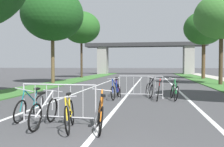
{
  "coord_description": "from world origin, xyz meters",
  "views": [
    {
      "loc": [
        1.25,
        -2.56,
        1.53
      ],
      "look_at": [
        -0.56,
        8.73,
        1.16
      ],
      "focal_mm": 39.81,
      "sensor_mm": 36.0,
      "label": 1
    }
  ],
  "objects_px": {
    "bicycle_orange_0": "(100,114)",
    "tree_right_oak_mid": "(204,28)",
    "crowd_barrier_nearest": "(59,104)",
    "tree_right_maple_mid": "(221,16)",
    "bicycle_yellow_3": "(69,114)",
    "tree_left_pine_near": "(52,15)",
    "bicycle_purple_2": "(118,89)",
    "bicycle_silver_6": "(44,112)",
    "bicycle_red_5": "(158,91)",
    "tree_left_pine_far": "(81,28)",
    "bicycle_teal_1": "(30,107)",
    "bicycle_green_7": "(174,92)",
    "crowd_barrier_second": "(141,87)",
    "bicycle_black_8": "(149,89)",
    "bicycle_blue_4": "(116,91)"
  },
  "relations": [
    {
      "from": "crowd_barrier_second",
      "to": "bicycle_yellow_3",
      "type": "height_order",
      "value": "crowd_barrier_second"
    },
    {
      "from": "bicycle_green_7",
      "to": "bicycle_yellow_3",
      "type": "bearing_deg",
      "value": -122.41
    },
    {
      "from": "tree_left_pine_near",
      "to": "bicycle_yellow_3",
      "type": "relative_size",
      "value": 5.0
    },
    {
      "from": "tree_right_oak_mid",
      "to": "bicycle_red_5",
      "type": "xyz_separation_m",
      "value": [
        -5.51,
        -18.24,
        -5.37
      ]
    },
    {
      "from": "tree_right_maple_mid",
      "to": "bicycle_yellow_3",
      "type": "relative_size",
      "value": 4.45
    },
    {
      "from": "crowd_barrier_nearest",
      "to": "bicycle_silver_6",
      "type": "height_order",
      "value": "crowd_barrier_nearest"
    },
    {
      "from": "bicycle_orange_0",
      "to": "bicycle_purple_2",
      "type": "bearing_deg",
      "value": 80.12
    },
    {
      "from": "bicycle_blue_4",
      "to": "bicycle_green_7",
      "type": "relative_size",
      "value": 1.03
    },
    {
      "from": "bicycle_black_8",
      "to": "crowd_barrier_nearest",
      "type": "bearing_deg",
      "value": 58.48
    },
    {
      "from": "tree_right_maple_mid",
      "to": "bicycle_red_5",
      "type": "distance_m",
      "value": 11.7
    },
    {
      "from": "crowd_barrier_nearest",
      "to": "bicycle_black_8",
      "type": "relative_size",
      "value": 1.25
    },
    {
      "from": "bicycle_orange_0",
      "to": "tree_left_pine_near",
      "type": "bearing_deg",
      "value": 102.47
    },
    {
      "from": "crowd_barrier_nearest",
      "to": "bicycle_black_8",
      "type": "xyz_separation_m",
      "value": [
        2.32,
        6.14,
        -0.14
      ]
    },
    {
      "from": "bicycle_orange_0",
      "to": "bicycle_blue_4",
      "type": "bearing_deg",
      "value": 80.37
    },
    {
      "from": "bicycle_black_8",
      "to": "bicycle_orange_0",
      "type": "bearing_deg",
      "value": 69.69
    },
    {
      "from": "bicycle_yellow_3",
      "to": "bicycle_black_8",
      "type": "distance_m",
      "value": 6.93
    },
    {
      "from": "tree_right_maple_mid",
      "to": "tree_right_oak_mid",
      "type": "bearing_deg",
      "value": 87.05
    },
    {
      "from": "bicycle_yellow_3",
      "to": "bicycle_green_7",
      "type": "height_order",
      "value": "bicycle_green_7"
    },
    {
      "from": "bicycle_orange_0",
      "to": "bicycle_black_8",
      "type": "relative_size",
      "value": 0.97
    },
    {
      "from": "bicycle_teal_1",
      "to": "bicycle_black_8",
      "type": "height_order",
      "value": "bicycle_black_8"
    },
    {
      "from": "tree_left_pine_near",
      "to": "bicycle_silver_6",
      "type": "height_order",
      "value": "tree_left_pine_near"
    },
    {
      "from": "bicycle_yellow_3",
      "to": "bicycle_silver_6",
      "type": "bearing_deg",
      "value": -25.82
    },
    {
      "from": "tree_right_oak_mid",
      "to": "crowd_barrier_nearest",
      "type": "xyz_separation_m",
      "value": [
        -8.23,
        -23.27,
        -5.23
      ]
    },
    {
      "from": "tree_right_maple_mid",
      "to": "tree_left_pine_near",
      "type": "bearing_deg",
      "value": -177.68
    },
    {
      "from": "tree_left_pine_near",
      "to": "bicycle_black_8",
      "type": "bearing_deg",
      "value": -43.04
    },
    {
      "from": "tree_right_maple_mid",
      "to": "bicycle_teal_1",
      "type": "xyz_separation_m",
      "value": [
        -8.77,
        -13.94,
        -5.0
      ]
    },
    {
      "from": "tree_right_oak_mid",
      "to": "bicycle_orange_0",
      "type": "xyz_separation_m",
      "value": [
        -7.01,
        -23.73,
        -5.37
      ]
    },
    {
      "from": "tree_left_pine_far",
      "to": "bicycle_orange_0",
      "type": "bearing_deg",
      "value": -72.92
    },
    {
      "from": "tree_right_oak_mid",
      "to": "bicycle_teal_1",
      "type": "relative_size",
      "value": 4.46
    },
    {
      "from": "bicycle_black_8",
      "to": "bicycle_purple_2",
      "type": "bearing_deg",
      "value": -3.3
    },
    {
      "from": "tree_left_pine_near",
      "to": "bicycle_green_7",
      "type": "xyz_separation_m",
      "value": [
        9.29,
        -8.63,
        -5.45
      ]
    },
    {
      "from": "bicycle_red_5",
      "to": "bicycle_silver_6",
      "type": "xyz_separation_m",
      "value": [
        -2.95,
        -5.4,
        -0.01
      ]
    },
    {
      "from": "bicycle_yellow_3",
      "to": "bicycle_blue_4",
      "type": "height_order",
      "value": "bicycle_blue_4"
    },
    {
      "from": "tree_right_maple_mid",
      "to": "crowd_barrier_nearest",
      "type": "distance_m",
      "value": 17.01
    },
    {
      "from": "crowd_barrier_second",
      "to": "crowd_barrier_nearest",
      "type": "bearing_deg",
      "value": -109.1
    },
    {
      "from": "bicycle_orange_0",
      "to": "bicycle_green_7",
      "type": "relative_size",
      "value": 1.0
    },
    {
      "from": "bicycle_red_5",
      "to": "bicycle_yellow_3",
      "type": "bearing_deg",
      "value": -109.48
    },
    {
      "from": "bicycle_purple_2",
      "to": "bicycle_red_5",
      "type": "height_order",
      "value": "bicycle_purple_2"
    },
    {
      "from": "tree_left_pine_far",
      "to": "crowd_barrier_second",
      "type": "xyz_separation_m",
      "value": [
        8.04,
        -17.9,
        -5.67
      ]
    },
    {
      "from": "tree_right_oak_mid",
      "to": "tree_left_pine_near",
      "type": "bearing_deg",
      "value": -146.04
    },
    {
      "from": "tree_left_pine_near",
      "to": "bicycle_purple_2",
      "type": "bearing_deg",
      "value": -49.83
    },
    {
      "from": "tree_right_oak_mid",
      "to": "crowd_barrier_nearest",
      "type": "relative_size",
      "value": 3.64
    },
    {
      "from": "tree_left_pine_far",
      "to": "bicycle_purple_2",
      "type": "relative_size",
      "value": 5.05
    },
    {
      "from": "bicycle_purple_2",
      "to": "bicycle_silver_6",
      "type": "distance_m",
      "value": 6.39
    },
    {
      "from": "tree_left_pine_far",
      "to": "bicycle_green_7",
      "type": "relative_size",
      "value": 4.97
    },
    {
      "from": "tree_left_pine_near",
      "to": "bicycle_red_5",
      "type": "distance_m",
      "value": 13.41
    },
    {
      "from": "bicycle_red_5",
      "to": "crowd_barrier_second",
      "type": "bearing_deg",
      "value": 150.29
    },
    {
      "from": "tree_left_pine_far",
      "to": "bicycle_teal_1",
      "type": "xyz_separation_m",
      "value": [
        5.12,
        -23.05,
        -5.82
      ]
    },
    {
      "from": "bicycle_teal_1",
      "to": "tree_left_pine_far",
      "type": "bearing_deg",
      "value": -77.67
    },
    {
      "from": "bicycle_orange_0",
      "to": "tree_right_oak_mid",
      "type": "bearing_deg",
      "value": 59.58
    }
  ]
}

